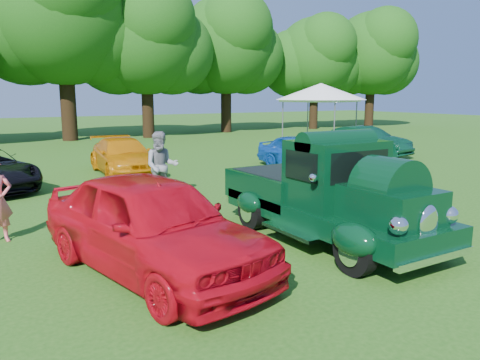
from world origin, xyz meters
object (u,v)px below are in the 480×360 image
back_car_blue (302,151)px  red_convertible (152,224)px  hero_pickup (327,197)px  back_car_green (365,141)px  canopy_tent (321,92)px  spectator_grey (162,166)px  back_car_orange (123,156)px

back_car_blue → red_convertible: bearing=-152.3°
hero_pickup → back_car_green: hero_pickup is taller
back_car_green → canopy_tent: (-0.32, 3.00, 2.35)m
spectator_grey → back_car_blue: bearing=41.4°
back_car_orange → spectator_grey: bearing=-91.7°
hero_pickup → red_convertible: hero_pickup is taller
back_car_green → spectator_grey: spectator_grey is taller
hero_pickup → canopy_tent: canopy_tent is taller
canopy_tent → hero_pickup: bearing=-129.9°
red_convertible → canopy_tent: canopy_tent is taller
back_car_orange → red_convertible: bearing=-101.3°
back_car_orange → hero_pickup: bearing=-80.4°
back_car_orange → spectator_grey: size_ratio=2.36×
back_car_blue → back_car_green: 5.07m
hero_pickup → canopy_tent: size_ratio=0.84×
spectator_grey → canopy_tent: 13.81m
hero_pickup → back_car_green: (10.48, 9.13, -0.18)m
red_convertible → back_car_orange: 10.35m
back_car_orange → canopy_tent: bearing=13.6°
hero_pickup → back_car_blue: hero_pickup is taller
back_car_green → red_convertible: bearing=-159.1°
spectator_grey → canopy_tent: (11.71, 7.02, 2.10)m
red_convertible → back_car_blue: bearing=27.8°
back_car_green → back_car_blue: bearing=-176.9°
hero_pickup → canopy_tent: (10.16, 12.13, 2.18)m
canopy_tent → back_car_blue: bearing=-137.0°
hero_pickup → back_car_blue: (5.57, 7.85, -0.23)m
red_convertible → back_car_blue: 12.12m
hero_pickup → red_convertible: size_ratio=1.07×
back_car_blue → canopy_tent: bearing=30.7°
back_car_blue → spectator_grey: size_ratio=2.01×
back_car_orange → spectator_grey: (-0.43, -4.96, 0.31)m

